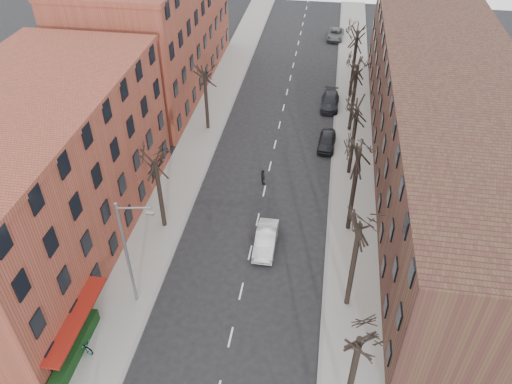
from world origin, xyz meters
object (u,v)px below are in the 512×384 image
at_px(parked_car_near, 327,141).
at_px(parked_car_mid, 330,101).
at_px(bicycle, 81,345).
at_px(silver_sedan, 266,240).

distance_m(parked_car_near, parked_car_mid, 8.67).
bearing_deg(bicycle, parked_car_near, -8.79).
relative_size(parked_car_near, parked_car_mid, 0.85).
bearing_deg(bicycle, parked_car_mid, -2.61).
relative_size(silver_sedan, bicycle, 2.35).
xyz_separation_m(parked_car_near, bicycle, (-14.56, -26.86, -0.06)).
height_order(parked_car_mid, bicycle, parked_car_mid).
xyz_separation_m(silver_sedan, parked_car_mid, (4.17, 24.16, -0.03)).
distance_m(silver_sedan, parked_car_near, 16.04).
relative_size(silver_sedan, parked_car_mid, 0.92).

